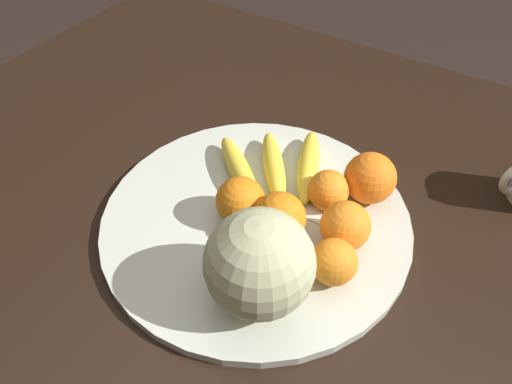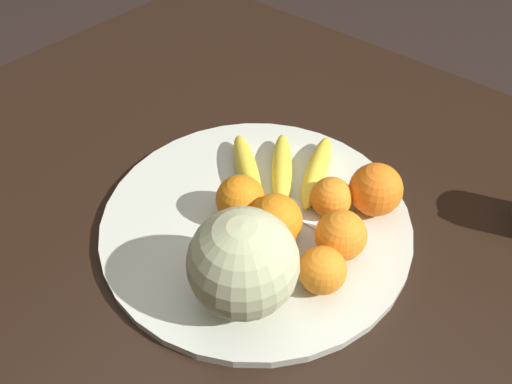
{
  "view_description": "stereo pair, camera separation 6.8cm",
  "coord_description": "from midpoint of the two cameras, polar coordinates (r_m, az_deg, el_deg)",
  "views": [
    {
      "loc": [
        -0.18,
        0.43,
        1.28
      ],
      "look_at": [
        0.07,
        0.02,
        0.8
      ],
      "focal_mm": 35.0,
      "sensor_mm": 36.0,
      "label": 1
    },
    {
      "loc": [
        -0.24,
        0.39,
        1.28
      ],
      "look_at": [
        0.07,
        0.02,
        0.8
      ],
      "focal_mm": 35.0,
      "sensor_mm": 36.0,
      "label": 2
    }
  ],
  "objects": [
    {
      "name": "orange_back_right",
      "position": [
        0.72,
        16.14,
        0.14
      ],
      "size": [
        0.08,
        0.08,
        0.08
      ],
      "color": "orange",
      "rests_on": "fruit_bowl"
    },
    {
      "name": "fruit_bowl",
      "position": [
        0.72,
        2.7,
        -3.34
      ],
      "size": [
        0.44,
        0.44,
        0.01
      ],
      "color": "beige",
      "rests_on": "kitchen_table"
    },
    {
      "name": "orange_top_small",
      "position": [
        0.63,
        10.7,
        -8.94
      ],
      "size": [
        0.06,
        0.06,
        0.06
      ],
      "color": "orange",
      "rests_on": "fruit_bowl"
    },
    {
      "name": "produce_tag",
      "position": [
        0.72,
        8.34,
        -2.72
      ],
      "size": [
        0.08,
        0.03,
        0.0
      ],
      "rotation": [
        0.0,
        0.0,
        0.03
      ],
      "color": "white",
      "rests_on": "fruit_bowl"
    },
    {
      "name": "orange_back_left",
      "position": [
        0.69,
        1.01,
        -0.98
      ],
      "size": [
        0.07,
        0.07,
        0.07
      ],
      "color": "orange",
      "rests_on": "fruit_bowl"
    },
    {
      "name": "melon",
      "position": [
        0.58,
        1.65,
        -8.15
      ],
      "size": [
        0.13,
        0.13,
        0.13
      ],
      "color": "#B2B789",
      "rests_on": "fruit_bowl"
    },
    {
      "name": "banana_bunch",
      "position": [
        0.76,
        5.58,
        2.34
      ],
      "size": [
        0.2,
        0.21,
        0.03
      ],
      "rotation": [
        0.0,
        0.0,
        5.37
      ],
      "color": "#473819",
      "rests_on": "fruit_bowl"
    },
    {
      "name": "kitchen_table",
      "position": [
        0.78,
        7.91,
        -9.49
      ],
      "size": [
        1.51,
        1.08,
        0.74
      ],
      "color": "black",
      "rests_on": "ground_plane"
    },
    {
      "name": "orange_front_left",
      "position": [
        0.66,
        12.53,
        -5.08
      ],
      "size": [
        0.07,
        0.07,
        0.07
      ],
      "color": "orange",
      "rests_on": "fruit_bowl"
    },
    {
      "name": "orange_front_right",
      "position": [
        0.66,
        5.15,
        -3.41
      ],
      "size": [
        0.07,
        0.07,
        0.07
      ],
      "color": "orange",
      "rests_on": "fruit_bowl"
    },
    {
      "name": "orange_mid_center",
      "position": [
        0.71,
        11.53,
        -0.9
      ],
      "size": [
        0.06,
        0.06,
        0.06
      ],
      "color": "orange",
      "rests_on": "fruit_bowl"
    }
  ]
}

